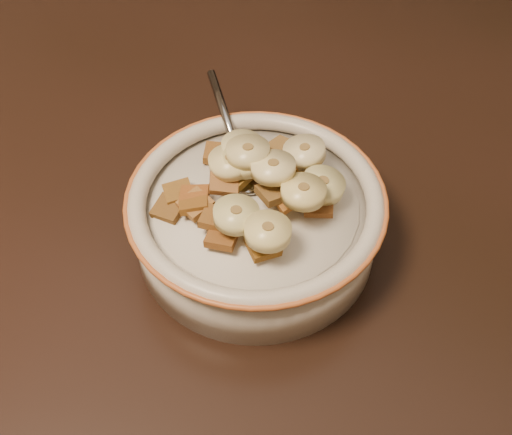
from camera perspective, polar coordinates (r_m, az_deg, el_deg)
The scene contains 35 objects.
table at distance 0.58m, azimuth -12.53°, elevation 2.73°, with size 1.40×0.90×0.04m, color black.
chair at distance 1.20m, azimuth 11.38°, elevation 17.50°, with size 0.46×0.46×1.04m, color black.
cereal_bowl at distance 0.48m, azimuth -0.00°, elevation -0.66°, with size 0.18×0.18×0.04m, color beige.
milk at distance 0.46m, azimuth -0.00°, elevation 1.05°, with size 0.15×0.15×0.00m, color beige.
spoon at distance 0.48m, azimuth -0.98°, elevation 3.88°, with size 0.03×0.04×0.01m, color gray.
cereal_square_0 at distance 0.46m, azimuth -6.91°, elevation 2.22°, with size 0.02×0.02×0.01m, color brown.
cereal_square_1 at distance 0.45m, azimuth -5.39°, elevation 1.19°, with size 0.02×0.02×0.01m, color olive.
cereal_square_2 at distance 0.44m, azimuth 1.60°, elevation 2.23°, with size 0.02×0.02×0.01m, color brown.
cereal_square_3 at distance 0.45m, azimuth -2.87°, elevation 3.24°, with size 0.02×0.02×0.01m, color brown.
cereal_square_4 at distance 0.43m, azimuth -3.02°, elevation -1.71°, with size 0.02×0.02×0.01m, color brown.
cereal_square_5 at distance 0.46m, azimuth -1.64°, elevation 3.81°, with size 0.02×0.02×0.01m, color #92611C.
cereal_square_6 at distance 0.47m, azimuth 0.67°, elevation 4.54°, with size 0.02×0.02×0.01m, color #9B5928.
cereal_square_7 at distance 0.44m, azimuth 2.76°, elevation 1.91°, with size 0.02×0.02×0.01m, color #955D21.
cereal_square_8 at distance 0.45m, azimuth 5.63°, elevation 1.22°, with size 0.02×0.02×0.01m, color brown.
cereal_square_9 at distance 0.47m, azimuth 5.46°, elevation 3.49°, with size 0.02×0.02×0.01m, color #975928.
cereal_square_10 at distance 0.45m, azimuth -5.56°, elevation 1.39°, with size 0.02×0.02×0.01m, color brown.
cereal_square_11 at distance 0.48m, azimuth -0.33°, elevation 5.62°, with size 0.02×0.02×0.01m, color brown.
cereal_square_12 at distance 0.50m, azimuth 2.34°, elevation 6.25°, with size 0.02×0.02×0.01m, color brown.
cereal_square_13 at distance 0.45m, azimuth 3.37°, elevation 2.74°, with size 0.02×0.02×0.01m, color brown.
cereal_square_14 at distance 0.44m, azimuth -3.58°, elevation -0.07°, with size 0.02×0.02×0.01m, color brown.
cereal_square_15 at distance 0.43m, azimuth 0.62°, elevation -2.51°, with size 0.02×0.02×0.01m, color brown.
cereal_square_16 at distance 0.45m, azimuth -5.51°, elevation 1.76°, with size 0.02×0.02×0.01m, color brown.
cereal_square_17 at distance 0.46m, azimuth -7.77°, elevation 0.79°, with size 0.02×0.02×0.01m, color brown.
cereal_square_18 at distance 0.47m, azimuth 3.46°, elevation 4.80°, with size 0.02×0.02×0.01m, color brown.
cereal_square_19 at distance 0.49m, azimuth -3.44°, elevation 5.72°, with size 0.02×0.02×0.01m, color brown.
banana_slice_0 at distance 0.45m, azimuth 5.98°, elevation 2.90°, with size 0.03×0.03×0.01m, color #F2E58E.
banana_slice_1 at distance 0.47m, azimuth 4.32°, elevation 5.84°, with size 0.03×0.03×0.01m, color #D4BE8B.
banana_slice_2 at distance 0.43m, azimuth 4.23°, elevation 2.29°, with size 0.03×0.03×0.01m, color #DFD181.
banana_slice_3 at distance 0.45m, azimuth -0.96°, elevation 5.26°, with size 0.03×0.03×0.01m, color #CAC17E.
banana_slice_4 at distance 0.47m, azimuth -1.21°, elevation 6.19°, with size 0.03×0.03×0.01m, color #D3BB88.
banana_slice_5 at distance 0.45m, azimuth -0.72°, elevation 5.84°, with size 0.03×0.03×0.01m, color #D5C17B.
banana_slice_6 at distance 0.42m, azimuth -1.76°, elevation 0.25°, with size 0.03×0.03×0.01m, color #DBCE81.
banana_slice_7 at distance 0.44m, azimuth 1.54°, elevation 4.46°, with size 0.03×0.03×0.01m, color #DDCA88.
banana_slice_8 at distance 0.41m, azimuth 1.05°, elevation -1.23°, with size 0.03×0.03×0.01m, color #D7B976.
banana_slice_9 at distance 0.45m, azimuth -2.29°, elevation 4.93°, with size 0.03×0.03×0.01m, color #F8D58B.
Camera 1 is at (0.30, -0.28, 1.14)m, focal length 45.00 mm.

